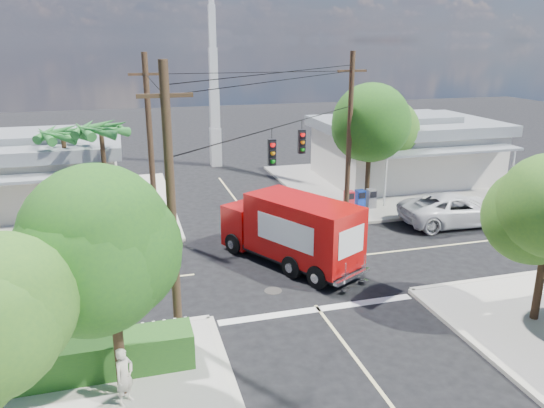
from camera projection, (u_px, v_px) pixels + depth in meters
name	position (u px, v px, depth m)	size (l,w,h in m)	color
ground	(284.00, 264.00, 23.51)	(120.00, 120.00, 0.00)	black
sidewalk_ne	(389.00, 184.00, 36.32)	(14.12, 14.12, 0.14)	#ACA79C
sidewalk_nw	(50.00, 211.00, 30.66)	(14.12, 14.12, 0.14)	#ACA79C
road_markings	(295.00, 278.00, 22.16)	(32.00, 32.00, 0.01)	beige
building_ne	(405.00, 148.00, 37.08)	(11.80, 10.20, 4.50)	silver
building_nw	(28.00, 170.00, 31.19)	(10.80, 10.20, 4.30)	beige
radio_tower	(214.00, 93.00, 40.36)	(0.80, 0.80, 17.00)	silver
tree_sw_front	(110.00, 253.00, 13.48)	(3.88, 3.78, 6.03)	#422D1C
tree_ne_front	(371.00, 127.00, 30.19)	(4.21, 4.14, 6.66)	#422D1C
tree_ne_back	(393.00, 129.00, 33.06)	(3.77, 3.66, 5.82)	#422D1C
palm_nw_front	(101.00, 132.00, 26.97)	(3.01, 3.08, 5.59)	#422D1C
palm_nw_back	(63.00, 136.00, 27.94)	(3.01, 3.08, 5.19)	#422D1C
utility_poles	(240.00, 156.00, 23.20)	(12.00, 10.68, 9.00)	#473321
picket_fence	(94.00, 343.00, 16.13)	(5.94, 0.06, 1.00)	silver
hedge_sw	(86.00, 358.00, 15.34)	(6.20, 1.20, 1.10)	#214F1C
vending_boxes	(360.00, 199.00, 30.70)	(1.90, 0.50, 1.10)	red
delivery_truck	(291.00, 231.00, 23.09)	(5.25, 7.25, 3.09)	black
parked_car	(456.00, 209.00, 28.41)	(2.78, 6.02, 1.67)	silver
pedestrian	(124.00, 376.00, 14.07)	(0.60, 0.39, 1.64)	beige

